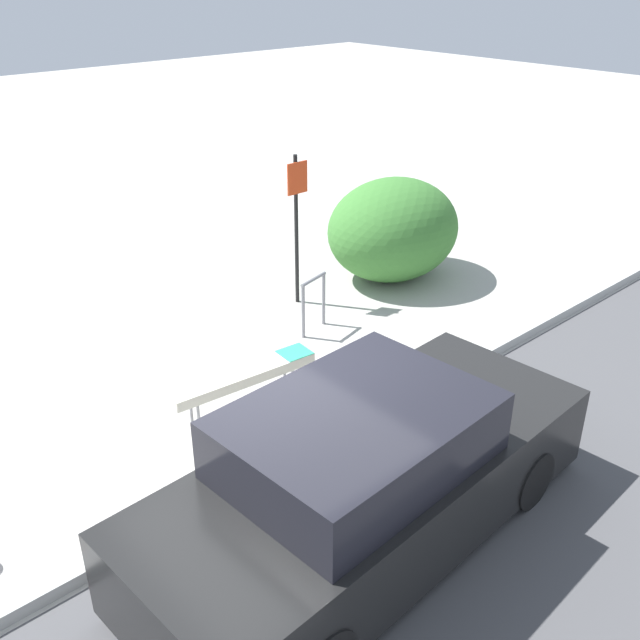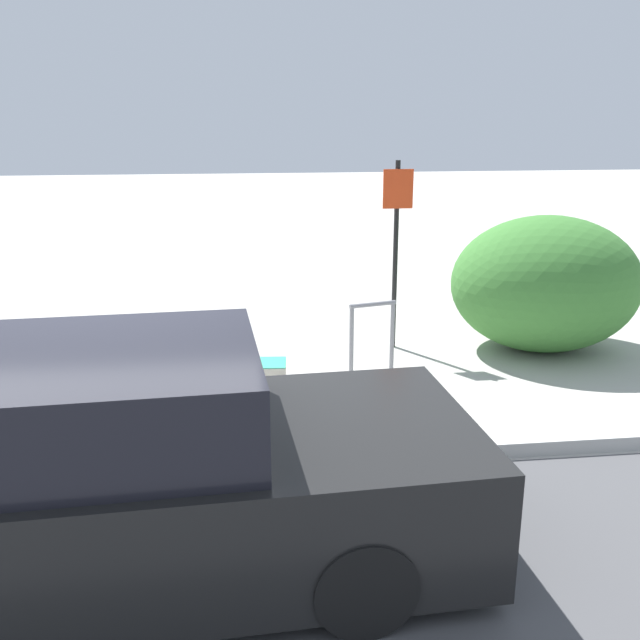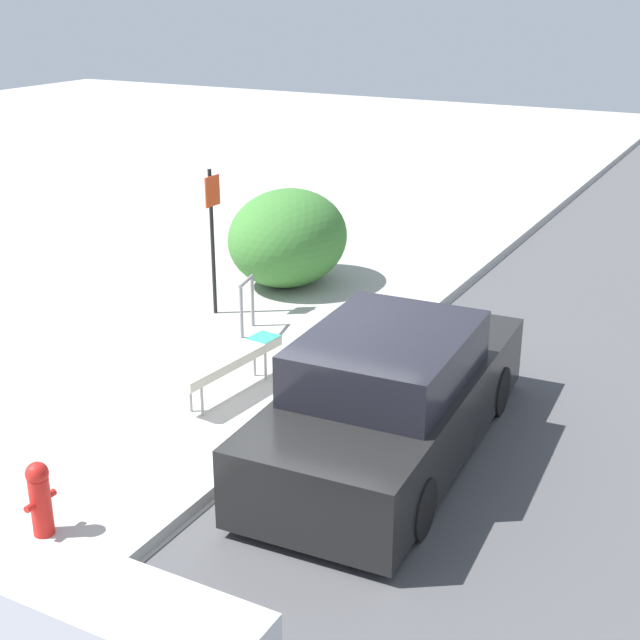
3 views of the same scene
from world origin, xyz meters
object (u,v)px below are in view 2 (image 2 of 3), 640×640
at_px(bench, 191,371).
at_px(parked_car_near, 104,477).
at_px(sign_post, 396,238).
at_px(bike_rack, 372,330).

relative_size(bench, parked_car_near, 0.39).
distance_m(sign_post, parked_car_near, 5.15).
relative_size(bike_rack, parked_car_near, 0.18).
relative_size(bench, sign_post, 0.80).
bearing_deg(sign_post, parked_car_near, -123.21).
bearing_deg(sign_post, bench, -142.08).
height_order(bike_rack, sign_post, sign_post).
bearing_deg(parked_car_near, bench, 77.55).
height_order(bench, bike_rack, bike_rack).
bearing_deg(parked_car_near, bike_rack, 52.33).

